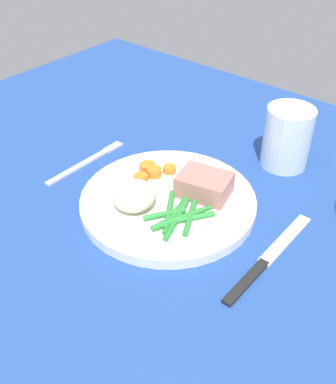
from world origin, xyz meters
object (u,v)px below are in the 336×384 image
(knife, at_px, (268,259))
(fork, at_px, (85,163))
(dinner_plate, at_px, (168,202))
(meat_portion, at_px, (204,185))
(water_glass, at_px, (286,141))

(knife, bearing_deg, fork, -177.87)
(dinner_plate, height_order, fork, dinner_plate)
(meat_portion, height_order, knife, meat_portion)
(meat_portion, bearing_deg, dinner_plate, -130.60)
(dinner_plate, relative_size, knife, 1.28)
(meat_portion, relative_size, water_glass, 0.73)
(fork, height_order, knife, knife)
(dinner_plate, bearing_deg, meat_portion, 49.40)
(water_glass, bearing_deg, dinner_plate, -109.59)
(meat_portion, relative_size, fork, 0.45)
(fork, xyz_separation_m, knife, (0.35, -0.00, -0.00))
(fork, relative_size, knife, 0.81)
(dinner_plate, relative_size, fork, 1.58)
(meat_portion, height_order, water_glass, water_glass)
(fork, xyz_separation_m, water_glass, (0.26, 0.22, 0.04))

